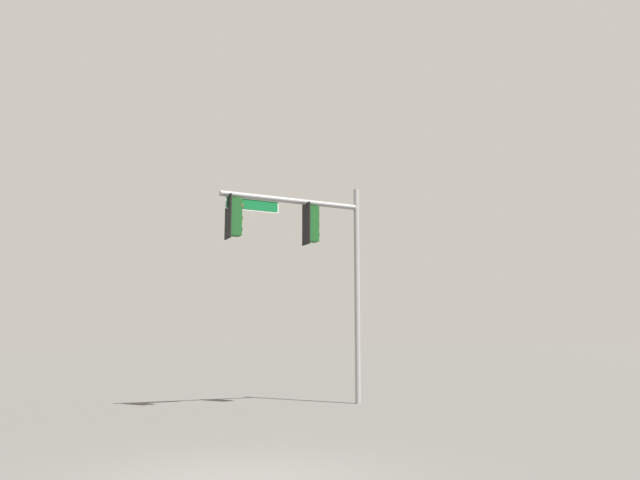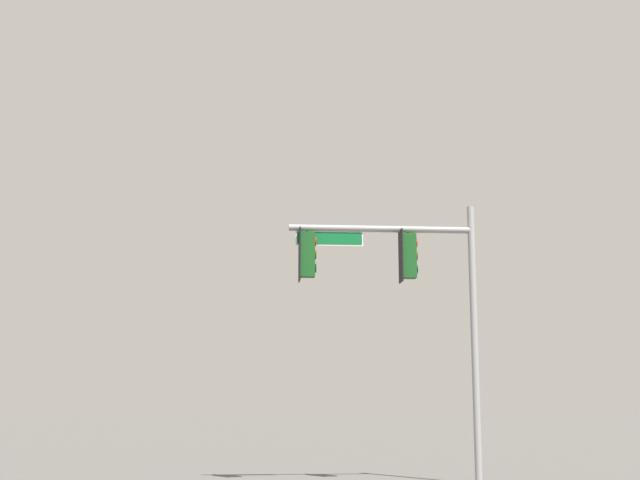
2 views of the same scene
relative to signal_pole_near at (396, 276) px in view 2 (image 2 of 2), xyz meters
The scene contains 1 object.
signal_pole_near is the anchor object (origin of this frame).
Camera 2 is at (-1.32, 12.90, 1.81)m, focal length 50.00 mm.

